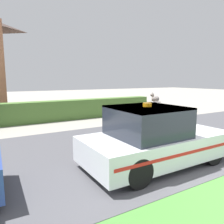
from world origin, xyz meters
TOP-DOWN VIEW (x-y plane):
  - road_strip at (0.00, 3.83)m, footprint 28.00×5.98m
  - garden_hedge at (-0.19, 9.39)m, footprint 10.72×0.73m
  - police_car at (-0.30, 2.18)m, footprint 3.83×1.81m
  - cat at (-0.25, 2.23)m, footprint 0.22×0.28m

SIDE VIEW (x-z plane):
  - road_strip at x=0.00m, z-range 0.00..0.01m
  - garden_hedge at x=-0.19m, z-range 0.00..1.05m
  - police_car at x=-0.30m, z-range -0.11..1.49m
  - cat at x=-0.25m, z-range 1.58..1.82m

